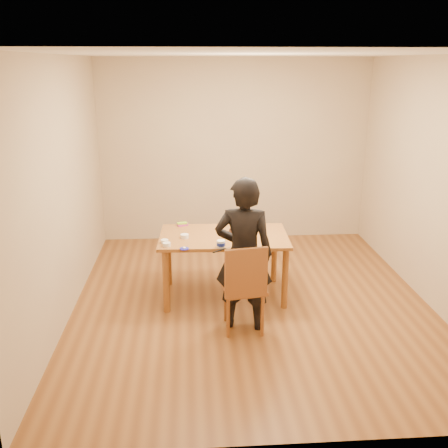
{
  "coord_description": "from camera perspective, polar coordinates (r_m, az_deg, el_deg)",
  "views": [
    {
      "loc": [
        -0.67,
        -5.14,
        2.62
      ],
      "look_at": [
        -0.3,
        0.14,
        0.9
      ],
      "focal_mm": 40.0,
      "sensor_mm": 36.0,
      "label": 1
    }
  ],
  "objects": [
    {
      "name": "dining_chair",
      "position": [
        5.07,
        2.27,
        -7.34
      ],
      "size": [
        0.46,
        0.46,
        0.04
      ],
      "primitive_type": "cube",
      "rotation": [
        0.0,
        0.0,
        0.16
      ],
      "color": "brown",
      "rests_on": "floor"
    },
    {
      "name": "dining_table",
      "position": [
        5.67,
        -0.03,
        -1.48
      ],
      "size": [
        1.48,
        0.91,
        0.04
      ],
      "primitive_type": "cube",
      "rotation": [
        0.0,
        0.0,
        -0.04
      ],
      "color": "brown",
      "rests_on": "floor"
    },
    {
      "name": "ramekin_yellow",
      "position": [
        5.59,
        -4.53,
        -1.39
      ],
      "size": [
        0.09,
        0.09,
        0.04
      ],
      "primitive_type": "cylinder",
      "color": "white",
      "rests_on": "dining_table"
    },
    {
      "name": "candy_box_green",
      "position": [
        6.02,
        -4.81,
        0.09
      ],
      "size": [
        0.13,
        0.08,
        0.02
      ],
      "primitive_type": "cube",
      "rotation": [
        0.0,
        0.0,
        0.21
      ],
      "color": "green",
      "rests_on": "candy_box_pink"
    },
    {
      "name": "frosting_dome",
      "position": [
        5.76,
        1.91,
        0.11
      ],
      "size": [
        0.22,
        0.22,
        0.03
      ],
      "primitive_type": "ellipsoid",
      "color": "white",
      "rests_on": "cake"
    },
    {
      "name": "ramekin_multi",
      "position": [
        5.46,
        -6.8,
        -1.98
      ],
      "size": [
        0.08,
        0.08,
        0.04
      ],
      "primitive_type": "cylinder",
      "color": "white",
      "rests_on": "dining_table"
    },
    {
      "name": "candy_box_pink",
      "position": [
        6.02,
        -4.75,
        -0.09
      ],
      "size": [
        0.14,
        0.11,
        0.02
      ],
      "primitive_type": "cube",
      "rotation": [
        0.0,
        0.0,
        0.41
      ],
      "color": "#C92F86",
      "rests_on": "dining_table"
    },
    {
      "name": "cake",
      "position": [
        5.77,
        1.9,
        -0.35
      ],
      "size": [
        0.22,
        0.22,
        0.07
      ],
      "primitive_type": "cylinder",
      "color": "white",
      "rests_on": "cake_plate"
    },
    {
      "name": "spatula",
      "position": [
        5.2,
        -0.53,
        -3.04
      ],
      "size": [
        0.15,
        0.12,
        0.01
      ],
      "primitive_type": "cube",
      "rotation": [
        0.0,
        0.0,
        0.67
      ],
      "color": "black",
      "rests_on": "dining_table"
    },
    {
      "name": "ramekin_green",
      "position": [
        5.36,
        -6.57,
        -2.34
      ],
      "size": [
        0.08,
        0.08,
        0.04
      ],
      "primitive_type": "cylinder",
      "color": "white",
      "rests_on": "dining_table"
    },
    {
      "name": "frosting_dollop",
      "position": [
        5.26,
        -4.57,
        -2.69
      ],
      "size": [
        0.04,
        0.04,
        0.02
      ],
      "primitive_type": "ellipsoid",
      "color": "white",
      "rests_on": "frosting_lid"
    },
    {
      "name": "frosting_tub",
      "position": [
        5.28,
        -0.35,
        -2.3
      ],
      "size": [
        0.09,
        0.09,
        0.08
      ],
      "primitive_type": "cylinder",
      "color": "white",
      "rests_on": "dining_table"
    },
    {
      "name": "person",
      "position": [
        4.98,
        2.27,
        -3.53
      ],
      "size": [
        0.64,
        0.48,
        1.59
      ],
      "primitive_type": "imported",
      "rotation": [
        0.0,
        0.0,
        2.96
      ],
      "color": "black",
      "rests_on": "floor"
    },
    {
      "name": "room_shell",
      "position": [
        5.66,
        2.93,
        5.02
      ],
      "size": [
        4.0,
        4.5,
        2.7
      ],
      "color": "brown",
      "rests_on": "ground"
    },
    {
      "name": "cake_plate",
      "position": [
        5.79,
        1.9,
        -0.78
      ],
      "size": [
        0.27,
        0.27,
        0.02
      ],
      "primitive_type": "cylinder",
      "color": "#B0290B",
      "rests_on": "dining_table"
    },
    {
      "name": "frosting_lid",
      "position": [
        5.27,
        -4.56,
        -2.83
      ],
      "size": [
        0.1,
        0.1,
        0.01
      ],
      "primitive_type": "cylinder",
      "color": "#1B19A4",
      "rests_on": "dining_table"
    }
  ]
}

